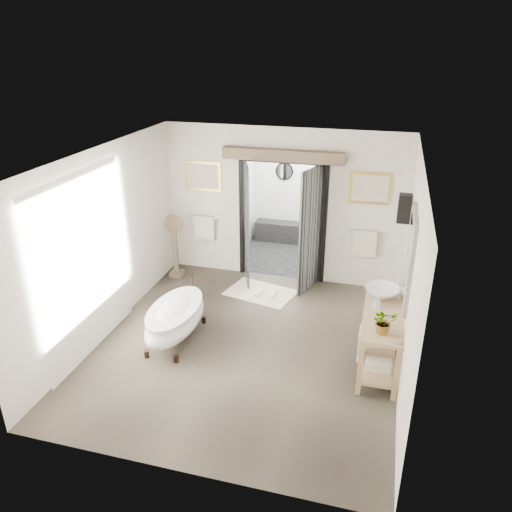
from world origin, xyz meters
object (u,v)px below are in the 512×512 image
(rug, at_px, (261,293))
(clawfoot_tub, at_px, (175,318))
(vanity, at_px, (379,334))
(basin, at_px, (382,293))

(rug, bearing_deg, clawfoot_tub, -115.85)
(vanity, xyz_separation_m, basin, (-0.02, 0.43, 0.43))
(vanity, bearing_deg, clawfoot_tub, -177.08)
(rug, bearing_deg, vanity, -37.55)
(vanity, bearing_deg, rug, 142.45)
(vanity, distance_m, rug, 2.78)
(clawfoot_tub, height_order, basin, basin)
(clawfoot_tub, bearing_deg, basin, 11.01)
(clawfoot_tub, bearing_deg, rug, 64.15)
(rug, distance_m, basin, 2.64)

